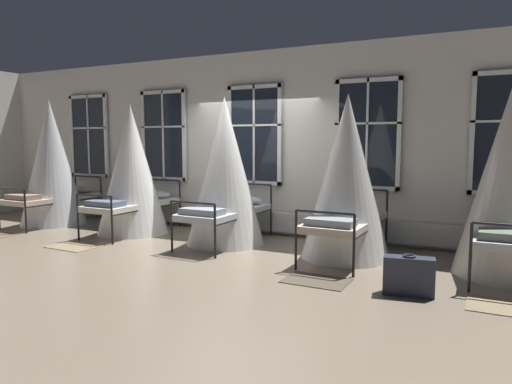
% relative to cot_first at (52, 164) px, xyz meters
% --- Properties ---
extents(ground, '(24.51, 24.51, 0.00)m').
position_rel_cot_first_xyz_m(ground, '(4.22, -0.10, -1.27)').
color(ground, gray).
extents(back_wall_with_windows, '(13.25, 0.10, 3.40)m').
position_rel_cot_first_xyz_m(back_wall_with_windows, '(4.22, 1.17, 0.44)').
color(back_wall_with_windows, silver).
rests_on(back_wall_with_windows, ground).
extents(window_bank, '(9.58, 0.10, 2.71)m').
position_rel_cot_first_xyz_m(window_bank, '(4.22, 1.05, -0.22)').
color(window_bank, black).
rests_on(window_bank, ground).
extents(cot_first, '(1.32, 1.95, 2.60)m').
position_rel_cot_first_xyz_m(cot_first, '(0.00, 0.00, 0.00)').
color(cot_first, black).
rests_on(cot_first, ground).
extents(cot_second, '(1.32, 1.95, 2.44)m').
position_rel_cot_first_xyz_m(cot_second, '(2.16, 0.01, -0.08)').
color(cot_second, black).
rests_on(cot_second, ground).
extents(cot_third, '(1.32, 1.95, 2.48)m').
position_rel_cot_first_xyz_m(cot_third, '(4.21, -0.01, -0.06)').
color(cot_third, black).
rests_on(cot_third, ground).
extents(cot_fourth, '(1.32, 1.95, 2.44)m').
position_rel_cot_first_xyz_m(cot_fourth, '(6.32, -0.03, -0.08)').
color(cot_fourth, black).
rests_on(cot_fourth, ground).
extents(cot_fifth, '(1.32, 1.96, 2.57)m').
position_rel_cot_first_xyz_m(cot_fifth, '(8.45, -0.00, -0.02)').
color(cot_fifth, black).
rests_on(cot_fifth, ground).
extents(rug_second, '(0.81, 0.58, 0.01)m').
position_rel_cot_first_xyz_m(rug_second, '(2.11, -1.37, -1.26)').
color(rug_second, '#8E7A5B').
rests_on(rug_second, ground).
extents(rug_fourth, '(0.80, 0.56, 0.01)m').
position_rel_cot_first_xyz_m(rug_fourth, '(6.34, -1.37, -1.26)').
color(rug_fourth, brown).
rests_on(rug_fourth, ground).
extents(rug_fifth, '(0.80, 0.56, 0.01)m').
position_rel_cot_first_xyz_m(rug_fifth, '(8.46, -1.37, -1.26)').
color(rug_fifth, '#8E7A5B').
rests_on(rug_fifth, ground).
extents(suitcase_dark, '(0.59, 0.30, 0.47)m').
position_rel_cot_first_xyz_m(suitcase_dark, '(7.45, -1.40, -1.04)').
color(suitcase_dark, '#2D3342').
rests_on(suitcase_dark, ground).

